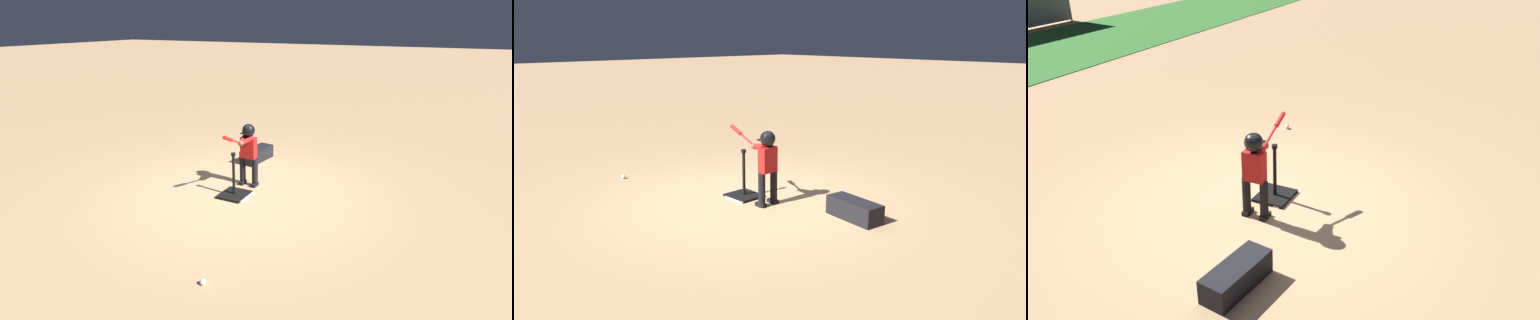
{
  "view_description": "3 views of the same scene",
  "coord_description": "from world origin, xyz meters",
  "views": [
    {
      "loc": [
        5.65,
        3.17,
        2.88
      ],
      "look_at": [
        -0.09,
        0.24,
        0.62
      ],
      "focal_mm": 28.0,
      "sensor_mm": 36.0,
      "label": 1
    },
    {
      "loc": [
        -5.7,
        4.88,
        2.52
      ],
      "look_at": [
        -0.17,
        -0.3,
        0.63
      ],
      "focal_mm": 35.0,
      "sensor_mm": 36.0,
      "label": 2
    },
    {
      "loc": [
        -5.11,
        -2.77,
        3.44
      ],
      "look_at": [
        -0.15,
        -0.35,
        0.77
      ],
      "focal_mm": 35.0,
      "sensor_mm": 36.0,
      "label": 3
    }
  ],
  "objects": [
    {
      "name": "ground_plane",
      "position": [
        0.0,
        0.0,
        0.0
      ],
      "size": [
        90.0,
        90.0,
        0.0
      ],
      "primitive_type": "plane",
      "color": "tan"
    },
    {
      "name": "batting_tee",
      "position": [
        0.18,
        -0.05,
        0.09
      ],
      "size": [
        0.51,
        0.46,
        0.78
      ],
      "color": "black",
      "rests_on": "ground_plane"
    },
    {
      "name": "batter_child",
      "position": [
        -0.34,
        -0.06,
        0.73
      ],
      "size": [
        0.97,
        0.36,
        1.16
      ],
      "color": "black",
      "rests_on": "ground_plane"
    },
    {
      "name": "equipment_bag",
      "position": [
        -1.65,
        -0.54,
        0.14
      ],
      "size": [
        0.87,
        0.43,
        0.28
      ],
      "primitive_type": "cube",
      "rotation": [
        0.0,
        0.0,
        -0.13
      ],
      "color": "black",
      "rests_on": "ground_plane"
    },
    {
      "name": "baseball",
      "position": [
        2.49,
        0.87,
        0.04
      ],
      "size": [
        0.07,
        0.07,
        0.07
      ],
      "primitive_type": "sphere",
      "color": "white",
      "rests_on": "ground_plane"
    },
    {
      "name": "home_plate",
      "position": [
        0.14,
        -0.02,
        0.01
      ],
      "size": [
        0.45,
        0.45,
        0.02
      ],
      "primitive_type": "cube",
      "rotation": [
        0.0,
        0.0,
        -0.02
      ],
      "color": "white",
      "rests_on": "ground_plane"
    }
  ]
}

